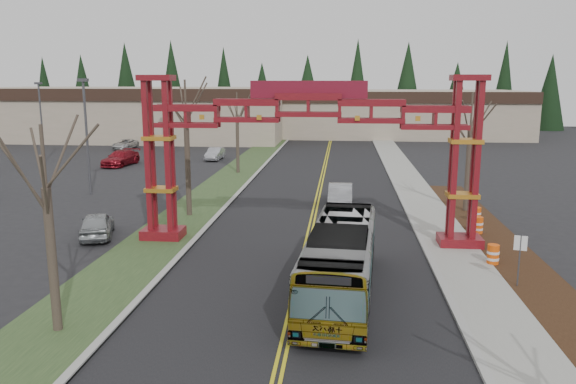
# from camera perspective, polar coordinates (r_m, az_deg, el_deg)

# --- Properties ---
(road) EXTENTS (12.00, 110.00, 0.02)m
(road) POSITION_cam_1_polar(r_m,az_deg,el_deg) (37.18, 2.69, -2.11)
(road) COLOR black
(road) RESTS_ON ground
(lane_line_left) EXTENTS (0.12, 100.00, 0.01)m
(lane_line_left) POSITION_cam_1_polar(r_m,az_deg,el_deg) (37.18, 2.50, -2.09)
(lane_line_left) COLOR gold
(lane_line_left) RESTS_ON road
(lane_line_right) EXTENTS (0.12, 100.00, 0.01)m
(lane_line_right) POSITION_cam_1_polar(r_m,az_deg,el_deg) (37.17, 2.87, -2.09)
(lane_line_right) COLOR gold
(lane_line_right) RESTS_ON road
(curb_right) EXTENTS (0.30, 110.00, 0.15)m
(curb_right) POSITION_cam_1_polar(r_m,az_deg,el_deg) (37.37, 12.15, -2.18)
(curb_right) COLOR #A1A09B
(curb_right) RESTS_ON ground
(sidewalk_right) EXTENTS (2.60, 110.00, 0.14)m
(sidewalk_right) POSITION_cam_1_polar(r_m,az_deg,el_deg) (37.57, 14.35, -2.22)
(sidewalk_right) COLOR gray
(sidewalk_right) RESTS_ON ground
(landscape_strip) EXTENTS (2.60, 50.00, 0.12)m
(landscape_strip) POSITION_cam_1_polar(r_m,az_deg,el_deg) (24.29, 25.88, -10.55)
(landscape_strip) COLOR black
(landscape_strip) RESTS_ON ground
(grass_median) EXTENTS (4.00, 110.00, 0.08)m
(grass_median) POSITION_cam_1_polar(r_m,az_deg,el_deg) (38.40, -9.33, -1.77)
(grass_median) COLOR #2B4120
(grass_median) RESTS_ON ground
(curb_left) EXTENTS (0.30, 110.00, 0.15)m
(curb_left) POSITION_cam_1_polar(r_m,az_deg,el_deg) (37.96, -6.63, -1.79)
(curb_left) COLOR #A1A09B
(curb_left) RESTS_ON ground
(gateway_arch) EXTENTS (18.20, 1.60, 8.90)m
(gateway_arch) POSITION_cam_1_polar(r_m,az_deg,el_deg) (29.29, 2.08, 6.11)
(gateway_arch) COLOR #5D0C17
(gateway_arch) RESTS_ON ground
(retail_building_west) EXTENTS (46.00, 22.30, 7.50)m
(retail_building_west) POSITION_cam_1_polar(r_m,az_deg,el_deg) (89.09, -15.45, 7.78)
(retail_building_west) COLOR tan
(retail_building_west) RESTS_ON ground
(retail_building_east) EXTENTS (38.00, 20.30, 7.00)m
(retail_building_east) POSITION_cam_1_polar(r_m,az_deg,el_deg) (91.58, 10.85, 7.91)
(retail_building_east) COLOR tan
(retail_building_east) RESTS_ON ground
(conifer_treeline) EXTENTS (116.10, 5.60, 13.00)m
(conifer_treeline) POSITION_cam_1_polar(r_m,az_deg,el_deg) (103.15, 4.83, 10.09)
(conifer_treeline) COLOR black
(conifer_treeline) RESTS_ON ground
(transit_bus) EXTENTS (3.27, 10.84, 2.98)m
(transit_bus) POSITION_cam_1_polar(r_m,az_deg,el_deg) (22.86, 5.37, -6.96)
(transit_bus) COLOR #AEAFB6
(transit_bus) RESTS_ON ground
(silver_sedan) EXTENTS (1.66, 4.69, 1.54)m
(silver_sedan) POSITION_cam_1_polar(r_m,az_deg,el_deg) (39.01, 5.33, -0.36)
(silver_sedan) COLOR #A5A8AD
(silver_sedan) RESTS_ON ground
(parked_car_near_a) EXTENTS (2.94, 4.52, 1.43)m
(parked_car_near_a) POSITION_cam_1_polar(r_m,az_deg,el_deg) (33.09, -18.84, -3.15)
(parked_car_near_a) COLOR #9DA2A4
(parked_car_near_a) RESTS_ON ground
(parked_car_mid_a) EXTENTS (2.81, 5.54, 1.54)m
(parked_car_mid_a) POSITION_cam_1_polar(r_m,az_deg,el_deg) (60.08, -16.65, 3.32)
(parked_car_mid_a) COLOR maroon
(parked_car_mid_a) RESTS_ON ground
(parked_car_far_a) EXTENTS (1.52, 4.08, 1.33)m
(parked_car_far_a) POSITION_cam_1_polar(r_m,az_deg,el_deg) (62.26, -7.42, 3.87)
(parked_car_far_a) COLOR #B1B2B9
(parked_car_far_a) RESTS_ON ground
(parked_car_far_b) EXTENTS (2.31, 4.54, 1.23)m
(parked_car_far_b) POSITION_cam_1_polar(r_m,az_deg,el_deg) (74.52, -16.21, 4.69)
(parked_car_far_b) COLOR silver
(parked_car_far_b) RESTS_ON ground
(bare_tree_median_near) EXTENTS (3.20, 3.20, 7.22)m
(bare_tree_median_near) POSITION_cam_1_polar(r_m,az_deg,el_deg) (20.30, -23.37, 0.29)
(bare_tree_median_near) COLOR #382D26
(bare_tree_median_near) RESTS_ON ground
(bare_tree_median_mid) EXTENTS (3.43, 3.43, 8.66)m
(bare_tree_median_mid) POSITION_cam_1_polar(r_m,az_deg,el_deg) (35.92, -10.32, 7.49)
(bare_tree_median_mid) COLOR #382D26
(bare_tree_median_mid) RESTS_ON ground
(bare_tree_median_far) EXTENTS (3.09, 3.09, 7.52)m
(bare_tree_median_far) POSITION_cam_1_polar(r_m,az_deg,el_deg) (52.52, -5.20, 7.79)
(bare_tree_median_far) COLOR #382D26
(bare_tree_median_far) RESTS_ON ground
(bare_tree_right_far) EXTENTS (3.45, 3.45, 7.89)m
(bare_tree_right_far) POSITION_cam_1_polar(r_m,az_deg,el_deg) (38.33, 18.06, 6.21)
(bare_tree_right_far) COLOR #382D26
(bare_tree_right_far) RESTS_ON ground
(light_pole_near) EXTENTS (0.76, 0.38, 8.75)m
(light_pole_near) POSITION_cam_1_polar(r_m,az_deg,el_deg) (45.12, -19.81, 6.11)
(light_pole_near) COLOR #3F3F44
(light_pole_near) RESTS_ON ground
(light_pole_mid) EXTENTS (0.73, 0.36, 8.41)m
(light_pole_mid) POSITION_cam_1_polar(r_m,az_deg,el_deg) (65.61, -23.80, 7.07)
(light_pole_mid) COLOR #3F3F44
(light_pole_mid) RESTS_ON ground
(light_pole_far) EXTENTS (0.77, 0.38, 8.84)m
(light_pole_far) POSITION_cam_1_polar(r_m,az_deg,el_deg) (68.68, -12.19, 8.13)
(light_pole_far) COLOR #3F3F44
(light_pole_far) RESTS_ON ground
(street_sign) EXTENTS (0.52, 0.17, 2.29)m
(street_sign) POSITION_cam_1_polar(r_m,az_deg,el_deg) (25.40, 22.50, -5.54)
(street_sign) COLOR #3F3F44
(street_sign) RESTS_ON ground
(barrel_south) EXTENTS (0.56, 0.56, 1.05)m
(barrel_south) POSITION_cam_1_polar(r_m,az_deg,el_deg) (28.28, 20.10, -6.07)
(barrel_south) COLOR #F0530D
(barrel_south) RESTS_ON ground
(barrel_mid) EXTENTS (0.57, 0.57, 1.05)m
(barrel_mid) POSITION_cam_1_polar(r_m,az_deg,el_deg) (33.53, 18.73, -3.29)
(barrel_mid) COLOR #F0530D
(barrel_mid) RESTS_ON ground
(barrel_north) EXTENTS (0.56, 0.56, 1.03)m
(barrel_north) POSITION_cam_1_polar(r_m,az_deg,el_deg) (36.11, 18.58, -2.28)
(barrel_north) COLOR #F0530D
(barrel_north) RESTS_ON ground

